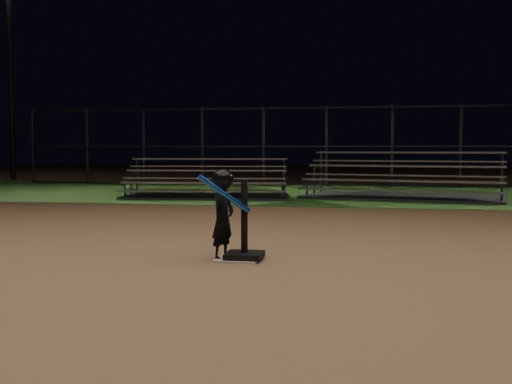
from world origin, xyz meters
name	(u,v)px	position (x,y,z in m)	size (l,w,h in m)	color
ground	(239,260)	(0.00, 0.00, 0.00)	(80.00, 80.00, 0.00)	#966944
grass_strip	(318,193)	(0.00, 10.00, 0.01)	(60.00, 8.00, 0.01)	#28521A
home_plate	(239,259)	(0.00, 0.00, 0.01)	(0.45, 0.45, 0.02)	beige
batting_tee	(244,243)	(0.06, -0.01, 0.18)	(0.38, 0.38, 0.83)	black
child_batter	(223,211)	(-0.16, -0.01, 0.51)	(0.52, 0.49, 0.96)	black
bleacher_left	(206,190)	(-2.51, 7.97, 0.19)	(4.02, 2.27, 0.94)	#B0B0B5
bleacher_right	(403,189)	(2.10, 8.54, 0.23)	(4.85, 3.03, 1.11)	#A5A5A9
backstop_fence	(327,146)	(0.00, 13.00, 1.25)	(20.08, 0.08, 2.50)	#38383D
light_pole_left	(9,48)	(-12.00, 14.94, 4.95)	(0.90, 0.53, 8.30)	#2D2D30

